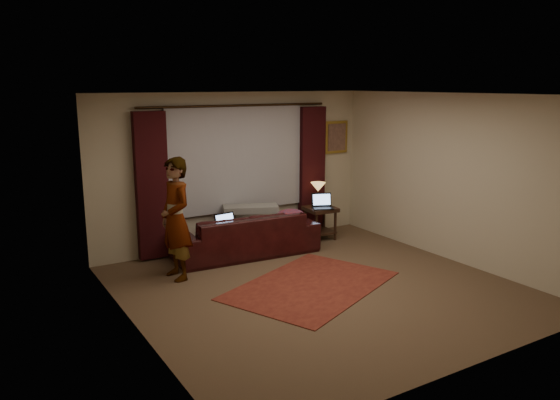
# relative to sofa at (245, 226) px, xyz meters

# --- Properties ---
(floor) EXTENTS (5.00, 5.00, 0.01)m
(floor) POSITION_rel_sofa_xyz_m (0.16, -1.86, -0.48)
(floor) COLOR brown
(floor) RESTS_ON ground
(ceiling) EXTENTS (5.00, 5.00, 0.02)m
(ceiling) POSITION_rel_sofa_xyz_m (0.16, -1.86, 2.13)
(ceiling) COLOR silver
(ceiling) RESTS_ON ground
(wall_back) EXTENTS (5.00, 0.02, 2.60)m
(wall_back) POSITION_rel_sofa_xyz_m (0.16, 0.64, 0.83)
(wall_back) COLOR beige
(wall_back) RESTS_ON ground
(wall_front) EXTENTS (5.00, 0.02, 2.60)m
(wall_front) POSITION_rel_sofa_xyz_m (0.16, -4.36, 0.83)
(wall_front) COLOR beige
(wall_front) RESTS_ON ground
(wall_left) EXTENTS (0.02, 5.00, 2.60)m
(wall_left) POSITION_rel_sofa_xyz_m (-2.34, -1.86, 0.83)
(wall_left) COLOR beige
(wall_left) RESTS_ON ground
(wall_right) EXTENTS (0.02, 5.00, 2.60)m
(wall_right) POSITION_rel_sofa_xyz_m (2.66, -1.86, 0.83)
(wall_right) COLOR beige
(wall_right) RESTS_ON ground
(sheer_curtain) EXTENTS (2.50, 0.05, 1.80)m
(sheer_curtain) POSITION_rel_sofa_xyz_m (0.16, 0.58, 1.03)
(sheer_curtain) COLOR #A6A6AE
(sheer_curtain) RESTS_ON wall_back
(drape_left) EXTENTS (0.50, 0.14, 2.30)m
(drape_left) POSITION_rel_sofa_xyz_m (-1.34, 0.53, 0.71)
(drape_left) COLOR black
(drape_left) RESTS_ON floor
(drape_right) EXTENTS (0.50, 0.14, 2.30)m
(drape_right) POSITION_rel_sofa_xyz_m (1.66, 0.53, 0.71)
(drape_right) COLOR black
(drape_right) RESTS_ON floor
(curtain_rod) EXTENTS (0.04, 0.04, 3.40)m
(curtain_rod) POSITION_rel_sofa_xyz_m (0.16, 0.53, 1.91)
(curtain_rod) COLOR black
(curtain_rod) RESTS_ON wall_back
(picture_frame) EXTENTS (0.50, 0.04, 0.60)m
(picture_frame) POSITION_rel_sofa_xyz_m (2.26, 0.61, 1.28)
(picture_frame) COLOR #B38F35
(picture_frame) RESTS_ON wall_back
(sofa) EXTENTS (2.41, 1.17, 0.95)m
(sofa) POSITION_rel_sofa_xyz_m (0.00, 0.00, 0.00)
(sofa) COLOR black
(sofa) RESTS_ON floor
(throw_blanket) EXTENTS (0.97, 0.68, 0.11)m
(throw_blanket) POSITION_rel_sofa_xyz_m (0.22, 0.20, 0.48)
(throw_blanket) COLOR gray
(throw_blanket) RESTS_ON sofa
(clothing_pile) EXTENTS (0.53, 0.42, 0.22)m
(clothing_pile) POSITION_rel_sofa_xyz_m (0.75, -0.18, 0.11)
(clothing_pile) COLOR brown
(clothing_pile) RESTS_ON sofa
(laptop_sofa) EXTENTS (0.38, 0.41, 0.25)m
(laptop_sofa) POSITION_rel_sofa_xyz_m (-0.34, -0.11, 0.13)
(laptop_sofa) COLOR black
(laptop_sofa) RESTS_ON sofa
(area_rug) EXTENTS (2.79, 2.39, 0.01)m
(area_rug) POSITION_rel_sofa_xyz_m (0.12, -1.74, -0.47)
(area_rug) COLOR maroon
(area_rug) RESTS_ON floor
(end_table) EXTENTS (0.54, 0.54, 0.58)m
(end_table) POSITION_rel_sofa_xyz_m (1.58, 0.11, -0.18)
(end_table) COLOR black
(end_table) RESTS_ON floor
(tiffany_lamp) EXTENTS (0.30, 0.30, 0.43)m
(tiffany_lamp) POSITION_rel_sofa_xyz_m (1.60, 0.22, 0.32)
(tiffany_lamp) COLOR #9F7F42
(tiffany_lamp) RESTS_ON end_table
(laptop_table) EXTENTS (0.48, 0.49, 0.26)m
(laptop_table) POSITION_rel_sofa_xyz_m (1.55, -0.00, 0.24)
(laptop_table) COLOR black
(laptop_table) RESTS_ON end_table
(person) EXTENTS (0.56, 0.56, 1.75)m
(person) POSITION_rel_sofa_xyz_m (-1.34, -0.48, 0.40)
(person) COLOR gray
(person) RESTS_ON floor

